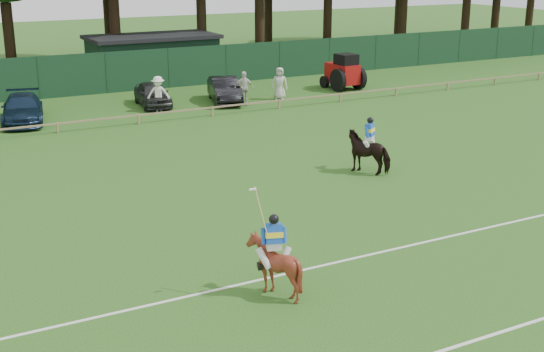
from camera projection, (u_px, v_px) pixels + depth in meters
ground at (306, 252)px, 20.70m from camera, size 160.00×160.00×0.00m
horse_dark at (369, 152)px, 28.17m from camera, size 1.77×2.05×1.59m
horse_chestnut at (274, 266)px, 17.98m from camera, size 1.61×1.70×1.52m
sedan_navy at (22, 109)px, 36.43m from camera, size 2.86×5.07×1.39m
hatch_grey at (153, 94)px, 40.41m from camera, size 2.02×4.07×1.33m
estate_black at (225, 90)px, 41.45m from camera, size 2.62×4.54×1.42m
spectator_left at (158, 94)px, 39.00m from camera, size 1.38×1.04×1.90m
spectator_mid at (244, 88)px, 40.58m from camera, size 1.19×0.72×1.90m
spectator_right at (280, 83)px, 42.20m from camera, size 1.09×0.99×1.87m
rider_dark at (370, 134)px, 27.95m from camera, size 0.85×0.65×1.41m
rider_chestnut at (274, 239)px, 17.76m from camera, size 0.92×0.74×2.05m
pitch_lines at (380, 302)px, 17.75m from camera, size 60.00×5.10×0.01m
pitch_rail at (119, 117)px, 35.73m from camera, size 62.10×0.10×0.50m
perimeter_fence at (73, 75)px, 43.08m from camera, size 92.08×0.08×2.50m
utility_shed at (153, 58)px, 48.23m from camera, size 8.40×4.40×3.04m
tree_row at (76, 75)px, 51.09m from camera, size 96.00×12.00×21.00m
tractor at (344, 72)px, 45.36m from camera, size 1.91×2.72×2.23m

